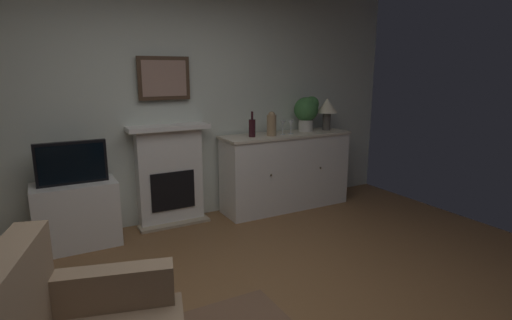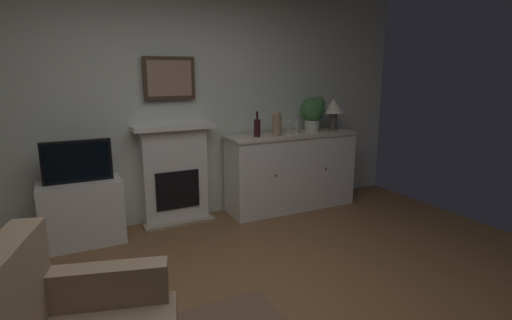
# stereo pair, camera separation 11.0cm
# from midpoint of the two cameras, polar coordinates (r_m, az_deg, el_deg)

# --- Properties ---
(wall_rear) EXTENTS (6.32, 0.06, 2.99)m
(wall_rear) POSITION_cam_midpoint_polar(r_m,az_deg,el_deg) (4.44, -15.55, 10.03)
(wall_rear) COLOR silver
(wall_rear) RESTS_ON ground_plane
(fireplace_unit) EXTENTS (0.87, 0.30, 1.10)m
(fireplace_unit) POSITION_cam_midpoint_polar(r_m,az_deg,el_deg) (4.48, -12.86, -2.09)
(fireplace_unit) COLOR white
(fireplace_unit) RESTS_ON ground_plane
(framed_picture) EXTENTS (0.55, 0.04, 0.45)m
(framed_picture) POSITION_cam_midpoint_polar(r_m,az_deg,el_deg) (4.39, -13.70, 11.26)
(framed_picture) COLOR #473323
(sideboard_cabinet) EXTENTS (1.62, 0.49, 0.93)m
(sideboard_cabinet) POSITION_cam_midpoint_polar(r_m,az_deg,el_deg) (4.90, 3.63, -1.54)
(sideboard_cabinet) COLOR white
(sideboard_cabinet) RESTS_ON ground_plane
(table_lamp) EXTENTS (0.26, 0.26, 0.40)m
(table_lamp) POSITION_cam_midpoint_polar(r_m,az_deg,el_deg) (5.13, 9.50, 7.34)
(table_lamp) COLOR #4C4742
(table_lamp) RESTS_ON sideboard_cabinet
(wine_bottle) EXTENTS (0.08, 0.08, 0.29)m
(wine_bottle) POSITION_cam_midpoint_polar(r_m,az_deg,el_deg) (4.54, -1.25, 4.66)
(wine_bottle) COLOR #331419
(wine_bottle) RESTS_ON sideboard_cabinet
(wine_glass_left) EXTENTS (0.07, 0.07, 0.16)m
(wine_glass_left) POSITION_cam_midpoint_polar(r_m,az_deg,el_deg) (4.72, 3.18, 5.11)
(wine_glass_left) COLOR silver
(wine_glass_left) RESTS_ON sideboard_cabinet
(wine_glass_center) EXTENTS (0.07, 0.07, 0.16)m
(wine_glass_center) POSITION_cam_midpoint_polar(r_m,az_deg,el_deg) (4.77, 4.35, 5.18)
(wine_glass_center) COLOR silver
(wine_glass_center) RESTS_ON sideboard_cabinet
(vase_decorative) EXTENTS (0.11, 0.11, 0.28)m
(vase_decorative) POSITION_cam_midpoint_polar(r_m,az_deg,el_deg) (4.63, 1.56, 5.20)
(vase_decorative) COLOR #9E7F5B
(vase_decorative) RESTS_ON sideboard_cabinet
(tv_cabinet) EXTENTS (0.75, 0.42, 0.63)m
(tv_cabinet) POSITION_cam_midpoint_polar(r_m,az_deg,el_deg) (4.25, -24.89, -7.11)
(tv_cabinet) COLOR white
(tv_cabinet) RESTS_ON ground_plane
(tv_set) EXTENTS (0.62, 0.07, 0.40)m
(tv_set) POSITION_cam_midpoint_polar(r_m,az_deg,el_deg) (4.09, -25.53, -0.39)
(tv_set) COLOR black
(tv_set) RESTS_ON tv_cabinet
(potted_plant_small) EXTENTS (0.30, 0.30, 0.43)m
(potted_plant_small) POSITION_cam_midpoint_polar(r_m,az_deg,el_deg) (5.00, 6.65, 7.03)
(potted_plant_small) COLOR beige
(potted_plant_small) RESTS_ON sideboard_cabinet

